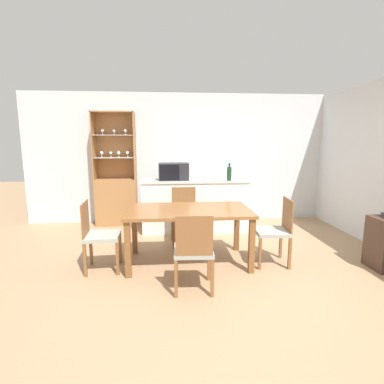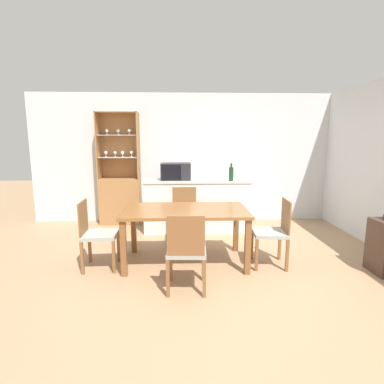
{
  "view_description": "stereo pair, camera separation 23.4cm",
  "coord_description": "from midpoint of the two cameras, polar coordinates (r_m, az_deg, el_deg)",
  "views": [
    {
      "loc": [
        -0.65,
        -3.43,
        1.64
      ],
      "look_at": [
        -0.25,
        1.17,
        0.84
      ],
      "focal_mm": 28.0,
      "sensor_mm": 36.0,
      "label": 1
    },
    {
      "loc": [
        -0.42,
        -3.44,
        1.64
      ],
      "look_at": [
        -0.25,
        1.17,
        0.84
      ],
      "focal_mm": 28.0,
      "sensor_mm": 36.0,
      "label": 2
    }
  ],
  "objects": [
    {
      "name": "ground_plane",
      "position": [
        3.84,
        6.35,
        -15.46
      ],
      "size": [
        18.0,
        18.0,
        0.0
      ],
      "primitive_type": "plane",
      "color": "#A37F5B"
    },
    {
      "name": "wall_back",
      "position": [
        6.1,
        2.98,
        6.41
      ],
      "size": [
        6.8,
        0.06,
        2.55
      ],
      "color": "silver",
      "rests_on": "ground_plane"
    },
    {
      "name": "kitchen_counter",
      "position": [
        5.49,
        2.13,
        -2.48
      ],
      "size": [
        1.91,
        0.61,
        0.93
      ],
      "color": "white",
      "rests_on": "ground_plane"
    },
    {
      "name": "display_cabinet",
      "position": [
        6.05,
        -12.39,
        -0.06
      ],
      "size": [
        0.78,
        0.37,
        2.16
      ],
      "color": "#A37042",
      "rests_on": "ground_plane"
    },
    {
      "name": "dining_table",
      "position": [
        3.98,
        0.44,
        -4.54
      ],
      "size": [
        1.63,
        0.91,
        0.74
      ],
      "color": "brown",
      "rests_on": "ground_plane"
    },
    {
      "name": "dining_chair_side_right_near",
      "position": [
        4.11,
        16.76,
        -7.29
      ],
      "size": [
        0.45,
        0.45,
        0.89
      ],
      "rotation": [
        0.0,
        0.0,
        1.5
      ],
      "color": "#999E93",
      "rests_on": "ground_plane"
    },
    {
      "name": "dining_chair_head_far",
      "position": [
        4.79,
        0.01,
        -4.44
      ],
      "size": [
        0.44,
        0.44,
        0.89
      ],
      "rotation": [
        0.0,
        0.0,
        3.17
      ],
      "color": "#999E93",
      "rests_on": "ground_plane"
    },
    {
      "name": "dining_chair_head_near",
      "position": [
        3.3,
        1.0,
        -11.17
      ],
      "size": [
        0.44,
        0.44,
        0.89
      ],
      "rotation": [
        0.0,
        0.0,
        -0.05
      ],
      "color": "#999E93",
      "rests_on": "ground_plane"
    },
    {
      "name": "dining_chair_side_left_near",
      "position": [
        4.02,
        -16.12,
        -7.66
      ],
      "size": [
        0.44,
        0.44,
        0.89
      ],
      "rotation": [
        0.0,
        0.0,
        -1.52
      ],
      "color": "#999E93",
      "rests_on": "ground_plane"
    },
    {
      "name": "microwave",
      "position": [
        5.38,
        -1.86,
        3.94
      ],
      "size": [
        0.53,
        0.35,
        0.3
      ],
      "color": "#232328",
      "rests_on": "kitchen_counter"
    },
    {
      "name": "wine_bottle",
      "position": [
        5.29,
        8.74,
        3.46
      ],
      "size": [
        0.08,
        0.08,
        0.31
      ],
      "color": "#193D23",
      "rests_on": "kitchen_counter"
    }
  ]
}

